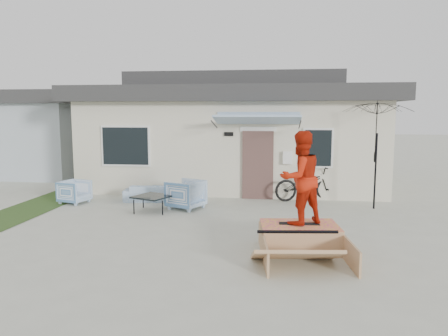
# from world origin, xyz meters

# --- Properties ---
(ground) EXTENTS (90.00, 90.00, 0.00)m
(ground) POSITION_xyz_m (0.00, 0.00, 0.00)
(ground) COLOR #B0B2A0
(ground) RESTS_ON ground
(grass_strip) EXTENTS (1.40, 8.00, 0.01)m
(grass_strip) POSITION_xyz_m (-5.20, 2.00, 0.00)
(grass_strip) COLOR #28421B
(grass_strip) RESTS_ON ground
(house) EXTENTS (10.80, 8.49, 4.10)m
(house) POSITION_xyz_m (0.00, 7.99, 1.94)
(house) COLOR beige
(house) RESTS_ON ground
(neighbor_house) EXTENTS (8.60, 7.60, 3.50)m
(neighbor_house) POSITION_xyz_m (-10.50, 10.00, 1.78)
(neighbor_house) COLOR #A1AEB8
(neighbor_house) RESTS_ON ground
(loveseat) EXTENTS (1.77, 0.73, 0.67)m
(loveseat) POSITION_xyz_m (-2.12, 3.77, 0.33)
(loveseat) COLOR #4479B3
(loveseat) RESTS_ON ground
(armchair_left) EXTENTS (0.85, 0.88, 0.75)m
(armchair_left) POSITION_xyz_m (-4.31, 3.14, 0.38)
(armchair_left) COLOR #4479B3
(armchair_left) RESTS_ON ground
(armchair_right) EXTENTS (1.09, 1.12, 0.89)m
(armchair_right) POSITION_xyz_m (-0.91, 2.87, 0.44)
(armchair_right) COLOR #4479B3
(armchair_right) RESTS_ON ground
(coffee_table) EXTENTS (1.14, 1.14, 0.43)m
(coffee_table) POSITION_xyz_m (-1.74, 2.43, 0.21)
(coffee_table) COLOR black
(coffee_table) RESTS_ON ground
(bicycle) EXTENTS (2.08, 1.28, 1.26)m
(bicycle) POSITION_xyz_m (2.47, 4.39, 0.63)
(bicycle) COLOR black
(bicycle) RESTS_ON ground
(patio_umbrella) EXTENTS (2.38, 2.30, 2.20)m
(patio_umbrella) POSITION_xyz_m (4.28, 3.52, 1.75)
(patio_umbrella) COLOR black
(patio_umbrella) RESTS_ON ground
(skate_ramp) EXTENTS (1.70, 2.13, 0.49)m
(skate_ramp) POSITION_xyz_m (2.06, -0.35, 0.25)
(skate_ramp) COLOR tan
(skate_ramp) RESTS_ON ground
(skateboard) EXTENTS (0.79, 0.24, 0.05)m
(skateboard) POSITION_xyz_m (2.06, -0.31, 0.52)
(skateboard) COLOR black
(skateboard) RESTS_ON skate_ramp
(skater) EXTENTS (1.11, 1.06, 1.81)m
(skater) POSITION_xyz_m (2.06, -0.31, 1.45)
(skater) COLOR #B91F0A
(skater) RESTS_ON skateboard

